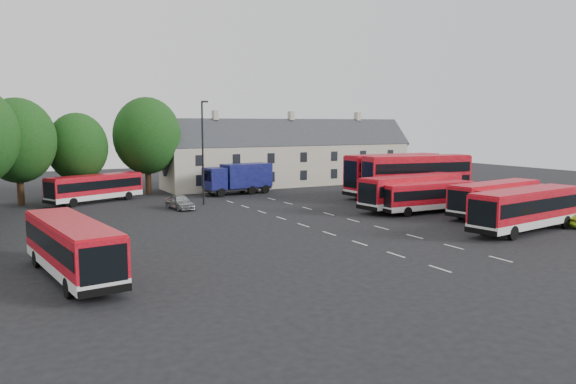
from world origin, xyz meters
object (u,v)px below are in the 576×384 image
bus_row_a (527,206)px  lamppost (203,150)px  box_truck (239,177)px  bus_west (72,244)px  silver_car (180,202)px  bus_dd_south (417,175)px

bus_row_a → lamppost: lamppost is taller
lamppost → box_truck: bearing=43.7°
box_truck → bus_west: bearing=-133.9°
bus_west → silver_car: 24.99m
bus_row_a → silver_car: 31.49m
box_truck → silver_car: box_truck is taller
lamppost → bus_row_a: bearing=-56.6°
bus_row_a → silver_car: bearing=121.5°
bus_dd_south → silver_car: bearing=172.9°
silver_car → lamppost: lamppost is taller
bus_dd_south → bus_west: (-37.18, -14.99, -0.94)m
bus_row_a → bus_dd_south: bearing=67.9°
bus_row_a → box_truck: size_ratio=1.41×
bus_dd_south → silver_car: size_ratio=2.94×
bus_row_a → bus_west: size_ratio=1.06×
bus_row_a → silver_car: (-20.23, 24.09, -1.28)m
bus_row_a → silver_car: size_ratio=2.85×
silver_car → bus_dd_south: bearing=-21.6°
box_truck → lamppost: lamppost is taller
bus_west → silver_car: (12.70, 21.48, -1.18)m
silver_car → bus_west: bearing=-127.3°
lamppost → bus_west: bearing=-124.2°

